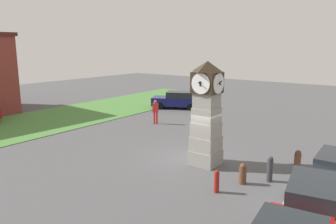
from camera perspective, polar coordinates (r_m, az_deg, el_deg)
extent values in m
plane|color=#4C4C4F|center=(16.80, 5.04, -8.31)|extent=(76.09, 76.09, 0.00)
cube|color=gray|center=(16.18, 6.54, -7.82)|extent=(1.28, 1.28, 0.70)
cube|color=gray|center=(15.96, 6.59, -5.44)|extent=(1.21, 1.21, 0.70)
cube|color=gray|center=(15.77, 6.65, -3.01)|extent=(1.14, 1.14, 0.70)
cube|color=gray|center=(15.61, 6.71, -0.52)|extent=(1.07, 1.07, 0.70)
cube|color=gray|center=(15.48, 6.77, 2.01)|extent=(1.00, 1.00, 0.70)
cube|color=#2D2316|center=(15.37, 6.85, 5.11)|extent=(1.15, 1.15, 0.99)
cylinder|color=white|center=(15.67, 4.95, 5.28)|extent=(0.95, 0.04, 0.95)
cube|color=black|center=(15.69, 4.85, 5.28)|extent=(0.06, 0.22, 0.10)
cube|color=black|center=(15.69, 4.85, 5.28)|extent=(0.04, 0.22, 0.32)
cylinder|color=white|center=(15.08, 8.82, 4.94)|extent=(0.95, 0.04, 0.95)
cube|color=black|center=(15.07, 8.92, 4.93)|extent=(0.06, 0.21, 0.13)
cube|color=black|center=(15.07, 8.92, 4.93)|extent=(0.04, 0.28, 0.28)
cylinder|color=white|center=(15.88, 7.92, 5.29)|extent=(0.04, 0.95, 0.95)
cube|color=black|center=(15.91, 7.97, 5.30)|extent=(0.22, 0.06, 0.09)
cube|color=black|center=(15.91, 7.97, 5.30)|extent=(0.25, 0.04, 0.30)
cylinder|color=white|center=(14.86, 5.70, 4.92)|extent=(0.04, 0.95, 0.95)
cube|color=black|center=(14.83, 5.64, 4.91)|extent=(0.05, 0.06, 0.21)
cube|color=black|center=(14.83, 5.64, 4.91)|extent=(0.34, 0.04, 0.19)
pyramid|color=#2D2316|center=(15.30, 6.91, 7.89)|extent=(1.21, 1.21, 0.50)
cylinder|color=maroon|center=(13.28, 8.45, -12.08)|extent=(0.21, 0.21, 0.80)
sphere|color=maroon|center=(13.11, 8.51, -10.35)|extent=(0.19, 0.19, 0.19)
cylinder|color=brown|center=(14.26, 12.87, -10.75)|extent=(0.30, 0.30, 0.71)
sphere|color=brown|center=(14.11, 12.94, -9.24)|extent=(0.27, 0.27, 0.27)
cylinder|color=#333338|center=(14.73, 17.31, -9.71)|extent=(0.24, 0.24, 0.97)
sphere|color=#333338|center=(14.56, 17.43, -7.80)|extent=(0.22, 0.22, 0.22)
cylinder|color=brown|center=(15.97, 21.58, -8.41)|extent=(0.29, 0.29, 0.93)
sphere|color=brown|center=(15.81, 21.72, -6.66)|extent=(0.26, 0.26, 0.26)
cube|color=silver|center=(12.17, 24.13, -14.28)|extent=(4.65, 2.44, 0.66)
cube|color=#1E2328|center=(11.62, 24.30, -12.23)|extent=(2.66, 1.97, 0.56)
cylinder|color=black|center=(13.57, 20.84, -12.59)|extent=(0.67, 0.33, 0.64)
cylinder|color=black|center=(16.61, 25.35, -8.49)|extent=(0.65, 0.24, 0.64)
cylinder|color=black|center=(14.26, 23.59, -11.62)|extent=(0.65, 0.24, 0.64)
cube|color=navy|center=(30.03, 1.56, 1.87)|extent=(3.61, 4.81, 0.75)
cube|color=#1E2328|center=(29.88, 2.21, 3.06)|extent=(2.58, 2.94, 0.54)
cylinder|color=black|center=(29.50, -1.36, 1.05)|extent=(0.48, 0.67, 0.64)
cylinder|color=black|center=(31.14, -0.75, 1.61)|extent=(0.48, 0.67, 0.64)
cylinder|color=black|center=(29.09, 4.03, 0.88)|extent=(0.48, 0.67, 0.64)
cylinder|color=black|center=(30.75, 4.36, 1.45)|extent=(0.48, 0.67, 0.64)
cylinder|color=red|center=(24.15, -2.42, -1.03)|extent=(0.14, 0.14, 0.88)
cylinder|color=red|center=(24.10, -1.95, -1.05)|extent=(0.14, 0.14, 0.88)
cube|color=red|center=(23.97, -2.20, 0.75)|extent=(0.39, 0.46, 0.66)
sphere|color=#8C664C|center=(23.89, -2.21, 1.80)|extent=(0.24, 0.24, 0.24)
cube|color=#477A38|center=(25.62, -25.23, -2.37)|extent=(45.66, 7.99, 0.04)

